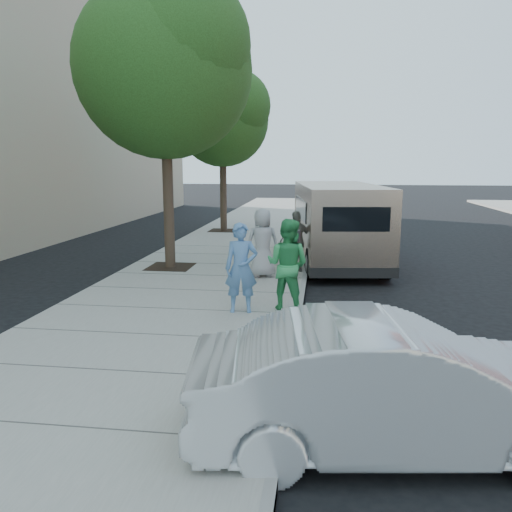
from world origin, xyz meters
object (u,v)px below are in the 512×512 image
van (337,222)px  sedan (394,386)px  person_striped_polo (297,241)px  person_gray_shirt (263,243)px  tree_far (224,116)px  person_green_shirt (287,265)px  tree_near (166,62)px  person_officer (241,268)px  parking_meter (293,249)px

van → sedan: van is taller
van → person_striped_polo: 2.34m
van → person_gray_shirt: 3.38m
tree_far → person_green_shirt: tree_far is taller
tree_near → person_striped_polo: tree_near is taller
sedan → person_striped_polo: bearing=2.4°
person_striped_polo → person_gray_shirt: bearing=18.6°
tree_far → person_officer: (2.59, -11.51, -3.87)m
tree_near → sedan: (4.88, -8.12, -4.84)m
tree_near → sedan: tree_near is taller
tree_far → person_gray_shirt: size_ratio=3.75×
tree_far → van: (4.54, -5.67, -3.63)m
sedan → person_green_shirt: size_ratio=2.39×
tree_far → person_officer: 12.41m
van → person_green_shirt: size_ratio=3.66×
sedan → person_striped_polo: person_striped_polo is taller
person_gray_shirt → van: bearing=-143.7°
van → person_gray_shirt: van is taller
van → person_green_shirt: (-1.09, -5.58, -0.20)m
tree_far → person_green_shirt: size_ratio=3.62×
parking_meter → person_gray_shirt: 2.07m
parking_meter → van: (1.04, 4.64, 0.05)m
person_green_shirt → person_gray_shirt: 2.92m
tree_near → parking_meter: size_ratio=5.17×
person_officer → parking_meter: bearing=43.8°
tree_far → sedan: size_ratio=1.51×
tree_near → person_green_shirt: bearing=-46.6°
tree_far → person_green_shirt: 12.38m
van → person_gray_shirt: size_ratio=3.80×
tree_far → person_officer: size_ratio=3.75×
tree_near → person_striped_polo: bearing=-2.1°
sedan → tree_far: bearing=9.5°
tree_far → person_officer: bearing=-77.3°
tree_near → person_green_shirt: (3.45, -3.65, -4.50)m
person_green_shirt → person_striped_polo: 3.53m
tree_far → person_gray_shirt: 9.66m
tree_far → parking_meter: tree_far is taller
tree_far → person_striped_polo: bearing=-65.9°
person_gray_shirt → sedan: bearing=88.1°
van → sedan: (0.34, -10.05, -0.55)m
sedan → parking_meter: bearing=6.6°
parking_meter → person_striped_polo: person_striped_polo is taller
van → person_green_shirt: van is taller
tree_far → van: size_ratio=0.99×
tree_near → van: size_ratio=1.14×
tree_near → person_gray_shirt: tree_near is taller
person_officer → sedan: bearing=-70.1°
tree_far → person_gray_shirt: (2.63, -8.45, -3.87)m
person_gray_shirt → person_striped_polo: person_gray_shirt is taller
person_gray_shirt → person_striped_polo: 1.10m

